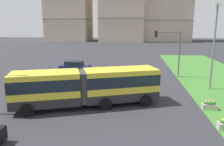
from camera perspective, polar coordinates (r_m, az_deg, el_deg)
The scene contains 5 objects.
articulated_bus at distance 17.76m, azimuth -6.57°, elevation -3.58°, with size 11.90×6.42×3.00m.
car_navy_sedan at distance 31.88m, azimuth -9.80°, elevation 1.62°, with size 4.53×2.30×1.58m.
flower_planter_3 at distance 18.73m, azimuth 24.37°, elevation -7.71°, with size 1.10×0.56×0.74m.
traffic_light_far_right at distance 28.55m, azimuth 15.38°, elevation 6.92°, with size 3.40×0.28×5.97m.
streetlight_median at distance 24.10m, azimuth 25.37°, elevation 7.04°, with size 0.70×0.28×8.71m.
Camera 1 is at (2.97, -6.14, 6.39)m, focal length 34.57 mm.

